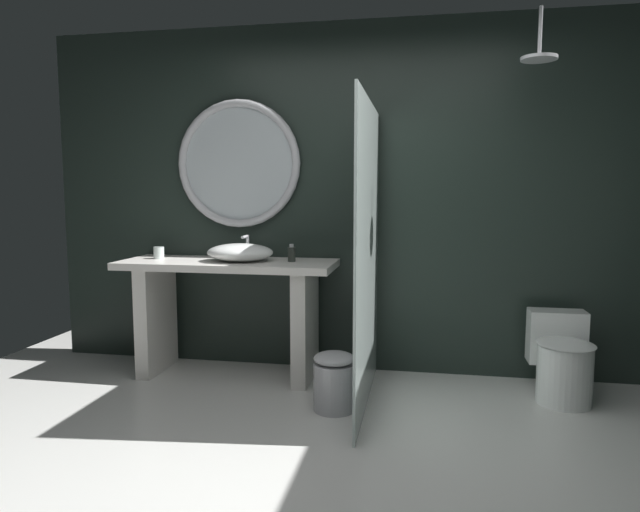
# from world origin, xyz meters

# --- Properties ---
(ground_plane) EXTENTS (5.76, 5.76, 0.00)m
(ground_plane) POSITION_xyz_m (0.00, 0.00, 0.00)
(ground_plane) COLOR silver
(back_wall_panel) EXTENTS (4.80, 0.10, 2.60)m
(back_wall_panel) POSITION_xyz_m (0.00, 1.90, 1.30)
(back_wall_panel) COLOR #1E2823
(back_wall_panel) RESTS_ON ground_plane
(vanity_counter) EXTENTS (1.57, 0.58, 0.86)m
(vanity_counter) POSITION_xyz_m (-0.88, 1.54, 0.56)
(vanity_counter) COLOR silver
(vanity_counter) RESTS_ON ground_plane
(vessel_sink) EXTENTS (0.48, 0.40, 0.18)m
(vessel_sink) POSITION_xyz_m (-0.78, 1.53, 0.92)
(vessel_sink) COLOR white
(vessel_sink) RESTS_ON vanity_counter
(tumbler_cup) EXTENTS (0.08, 0.08, 0.09)m
(tumbler_cup) POSITION_xyz_m (-1.44, 1.57, 0.90)
(tumbler_cup) COLOR silver
(tumbler_cup) RESTS_ON vanity_counter
(soap_dispenser) EXTENTS (0.06, 0.06, 0.13)m
(soap_dispenser) POSITION_xyz_m (-0.41, 1.57, 0.91)
(soap_dispenser) COLOR #282D28
(soap_dispenser) RESTS_ON vanity_counter
(round_wall_mirror) EXTENTS (0.97, 0.06, 0.97)m
(round_wall_mirror) POSITION_xyz_m (-0.88, 1.81, 1.57)
(round_wall_mirror) COLOR #B7B7BC
(shower_glass_panel) EXTENTS (0.02, 1.35, 1.92)m
(shower_glass_panel) POSITION_xyz_m (0.18, 1.18, 0.96)
(shower_glass_panel) COLOR silver
(shower_glass_panel) RESTS_ON ground_plane
(rain_shower_head) EXTENTS (0.22, 0.22, 0.32)m
(rain_shower_head) POSITION_xyz_m (1.21, 1.46, 2.21)
(rain_shower_head) COLOR #B7B7BC
(toilet) EXTENTS (0.37, 0.55, 0.55)m
(toilet) POSITION_xyz_m (1.43, 1.47, 0.26)
(toilet) COLOR white
(toilet) RESTS_ON ground_plane
(waste_bin) EXTENTS (0.26, 0.26, 0.37)m
(waste_bin) POSITION_xyz_m (-0.01, 1.00, 0.19)
(waste_bin) COLOR #B7B7BC
(waste_bin) RESTS_ON ground_plane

